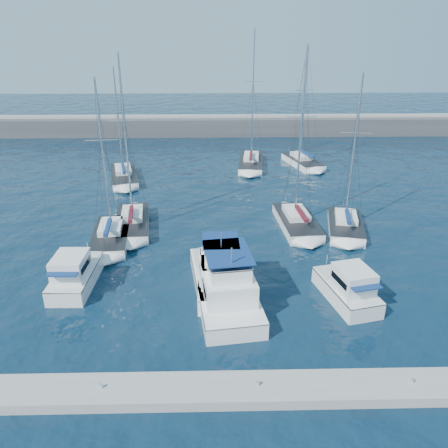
{
  "coord_description": "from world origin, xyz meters",
  "views": [
    {
      "loc": [
        -2.13,
        -28.11,
        17.25
      ],
      "look_at": [
        -1.4,
        4.13,
        3.0
      ],
      "focal_mm": 35.0,
      "sensor_mm": 36.0,
      "label": 1
    }
  ],
  "objects_px": {
    "sailboat_mid_d": "(297,221)",
    "motor_yacht_port_inner": "(225,286)",
    "sailboat_mid_a": "(111,236)",
    "motor_yacht_port_outer": "(75,275)",
    "sailboat_back_a": "(124,176)",
    "sailboat_mid_b": "(133,222)",
    "motor_yacht_stbd_inner": "(220,274)",
    "sailboat_mid_e": "(345,225)",
    "sailboat_back_c": "(303,162)",
    "sailboat_back_b": "(251,162)",
    "motor_yacht_stbd_outer": "(348,289)"
  },
  "relations": [
    {
      "from": "motor_yacht_port_outer",
      "to": "sailboat_mid_d",
      "type": "bearing_deg",
      "value": 30.94
    },
    {
      "from": "motor_yacht_port_outer",
      "to": "sailboat_back_a",
      "type": "height_order",
      "value": "sailboat_back_a"
    },
    {
      "from": "sailboat_mid_a",
      "to": "sailboat_back_b",
      "type": "xyz_separation_m",
      "value": [
        14.41,
        23.55,
        0.02
      ]
    },
    {
      "from": "sailboat_mid_d",
      "to": "motor_yacht_port_inner",
      "type": "bearing_deg",
      "value": -124.48
    },
    {
      "from": "motor_yacht_port_outer",
      "to": "motor_yacht_port_inner",
      "type": "distance_m",
      "value": 11.12
    },
    {
      "from": "motor_yacht_port_inner",
      "to": "motor_yacht_stbd_inner",
      "type": "height_order",
      "value": "same"
    },
    {
      "from": "sailboat_mid_e",
      "to": "sailboat_back_b",
      "type": "xyz_separation_m",
      "value": [
        -7.18,
        21.78,
        0.01
      ]
    },
    {
      "from": "sailboat_mid_e",
      "to": "motor_yacht_port_outer",
      "type": "bearing_deg",
      "value": -145.6
    },
    {
      "from": "motor_yacht_port_inner",
      "to": "motor_yacht_stbd_inner",
      "type": "bearing_deg",
      "value": 93.07
    },
    {
      "from": "sailboat_mid_a",
      "to": "sailboat_mid_e",
      "type": "bearing_deg",
      "value": -1.39
    },
    {
      "from": "sailboat_mid_e",
      "to": "sailboat_back_c",
      "type": "distance_m",
      "value": 22.03
    },
    {
      "from": "sailboat_mid_b",
      "to": "sailboat_mid_d",
      "type": "distance_m",
      "value": 15.73
    },
    {
      "from": "motor_yacht_stbd_inner",
      "to": "sailboat_mid_b",
      "type": "xyz_separation_m",
      "value": [
        -8.23,
        10.99,
        -0.6
      ]
    },
    {
      "from": "motor_yacht_stbd_inner",
      "to": "motor_yacht_stbd_outer",
      "type": "xyz_separation_m",
      "value": [
        8.81,
        -1.87,
        -0.19
      ]
    },
    {
      "from": "motor_yacht_stbd_outer",
      "to": "sailboat_mid_a",
      "type": "distance_m",
      "value": 20.96
    },
    {
      "from": "motor_yacht_port_inner",
      "to": "sailboat_back_a",
      "type": "distance_m",
      "value": 29.91
    },
    {
      "from": "motor_yacht_port_outer",
      "to": "sailboat_back_c",
      "type": "relative_size",
      "value": 0.37
    },
    {
      "from": "motor_yacht_port_inner",
      "to": "sailboat_mid_d",
      "type": "bearing_deg",
      "value": 51.93
    },
    {
      "from": "sailboat_back_b",
      "to": "motor_yacht_stbd_outer",
      "type": "bearing_deg",
      "value": -76.96
    },
    {
      "from": "sailboat_back_b",
      "to": "motor_yacht_port_outer",
      "type": "bearing_deg",
      "value": -110.19
    },
    {
      "from": "sailboat_back_a",
      "to": "sailboat_back_c",
      "type": "bearing_deg",
      "value": 0.64
    },
    {
      "from": "motor_yacht_stbd_inner",
      "to": "sailboat_back_c",
      "type": "relative_size",
      "value": 0.48
    },
    {
      "from": "motor_yacht_stbd_inner",
      "to": "sailboat_back_b",
      "type": "relative_size",
      "value": 0.43
    },
    {
      "from": "motor_yacht_stbd_inner",
      "to": "sailboat_mid_a",
      "type": "height_order",
      "value": "sailboat_mid_a"
    },
    {
      "from": "sailboat_mid_b",
      "to": "sailboat_mid_e",
      "type": "bearing_deg",
      "value": -10.65
    },
    {
      "from": "motor_yacht_port_outer",
      "to": "sailboat_back_a",
      "type": "xyz_separation_m",
      "value": [
        -1.2,
        25.35,
        -0.44
      ]
    },
    {
      "from": "motor_yacht_port_inner",
      "to": "motor_yacht_stbd_outer",
      "type": "distance_m",
      "value": 8.52
    },
    {
      "from": "sailboat_mid_b",
      "to": "motor_yacht_stbd_inner",
      "type": "bearing_deg",
      "value": -60.45
    },
    {
      "from": "sailboat_mid_d",
      "to": "sailboat_back_c",
      "type": "xyz_separation_m",
      "value": [
        4.53,
        21.01,
        0.0
      ]
    },
    {
      "from": "motor_yacht_port_outer",
      "to": "motor_yacht_stbd_inner",
      "type": "xyz_separation_m",
      "value": [
        10.65,
        -0.45,
        0.19
      ]
    },
    {
      "from": "sailboat_mid_a",
      "to": "sailboat_mid_d",
      "type": "xyz_separation_m",
      "value": [
        17.15,
        2.79,
        0.02
      ]
    },
    {
      "from": "sailboat_mid_d",
      "to": "sailboat_mid_e",
      "type": "height_order",
      "value": "sailboat_mid_d"
    },
    {
      "from": "sailboat_mid_d",
      "to": "sailboat_back_c",
      "type": "height_order",
      "value": "sailboat_mid_d"
    },
    {
      "from": "motor_yacht_stbd_inner",
      "to": "motor_yacht_port_outer",
      "type": "bearing_deg",
      "value": 176.43
    },
    {
      "from": "sailboat_mid_a",
      "to": "motor_yacht_port_outer",
      "type": "bearing_deg",
      "value": -103.49
    },
    {
      "from": "motor_yacht_port_outer",
      "to": "sailboat_mid_a",
      "type": "distance_m",
      "value": 7.66
    },
    {
      "from": "sailboat_back_c",
      "to": "motor_yacht_port_inner",
      "type": "bearing_deg",
      "value": -124.82
    },
    {
      "from": "sailboat_mid_d",
      "to": "sailboat_back_a",
      "type": "distance_m",
      "value": 24.47
    },
    {
      "from": "motor_yacht_port_inner",
      "to": "sailboat_mid_a",
      "type": "distance_m",
      "value": 13.82
    },
    {
      "from": "motor_yacht_stbd_inner",
      "to": "sailboat_mid_d",
      "type": "xyz_separation_m",
      "value": [
        7.49,
        10.82,
        -0.59
      ]
    },
    {
      "from": "motor_yacht_port_outer",
      "to": "sailboat_mid_b",
      "type": "height_order",
      "value": "sailboat_mid_b"
    },
    {
      "from": "motor_yacht_stbd_outer",
      "to": "sailboat_mid_d",
      "type": "distance_m",
      "value": 12.77
    },
    {
      "from": "sailboat_mid_b",
      "to": "sailboat_back_c",
      "type": "distance_m",
      "value": 29.06
    },
    {
      "from": "sailboat_mid_b",
      "to": "sailboat_back_b",
      "type": "xyz_separation_m",
      "value": [
        12.98,
        20.59,
        0.01
      ]
    },
    {
      "from": "sailboat_mid_a",
      "to": "sailboat_back_a",
      "type": "xyz_separation_m",
      "value": [
        -2.19,
        17.77,
        -0.02
      ]
    },
    {
      "from": "sailboat_mid_e",
      "to": "sailboat_mid_a",
      "type": "bearing_deg",
      "value": -163.42
    },
    {
      "from": "motor_yacht_port_inner",
      "to": "motor_yacht_stbd_outer",
      "type": "bearing_deg",
      "value": -10.14
    },
    {
      "from": "sailboat_mid_d",
      "to": "sailboat_back_b",
      "type": "distance_m",
      "value": 20.94
    },
    {
      "from": "sailboat_mid_b",
      "to": "sailboat_back_a",
      "type": "distance_m",
      "value": 15.25
    },
    {
      "from": "motor_yacht_port_outer",
      "to": "motor_yacht_stbd_inner",
      "type": "distance_m",
      "value": 10.66
    }
  ]
}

